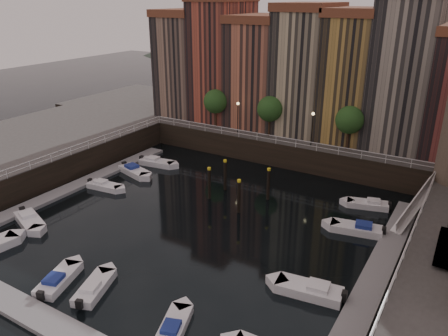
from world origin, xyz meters
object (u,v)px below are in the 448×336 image
Objects in this scene: gangway at (417,203)px; mooring_pilings at (235,185)px; boat_left_1 at (29,221)px; boat_left_2 at (104,186)px; boat_left_3 at (134,171)px.

mooring_pilings is (-16.67, -4.66, -0.27)m from gangway.
boat_left_1 is 9.38m from boat_left_2.
boat_left_2 is (-13.67, -5.01, -1.32)m from mooring_pilings.
mooring_pilings is 19.92m from boat_left_1.
boat_left_3 is at bearing -179.58° from mooring_pilings.
mooring_pilings is 1.32× the size of boat_left_2.
boat_left_2 is at bearing -162.31° from gangway.
mooring_pilings is 1.14× the size of boat_left_3.
gangway is at bearing 11.38° from boat_left_2.
boat_left_3 reaches higher than boat_left_2.
mooring_pilings is at bearing 16.49° from boat_left_3.
gangway reaches higher than boat_left_2.
mooring_pilings reaches higher than boat_left_3.
boat_left_1 is at bearing -96.51° from boat_left_2.
boat_left_3 is at bearing 110.47° from boat_left_1.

